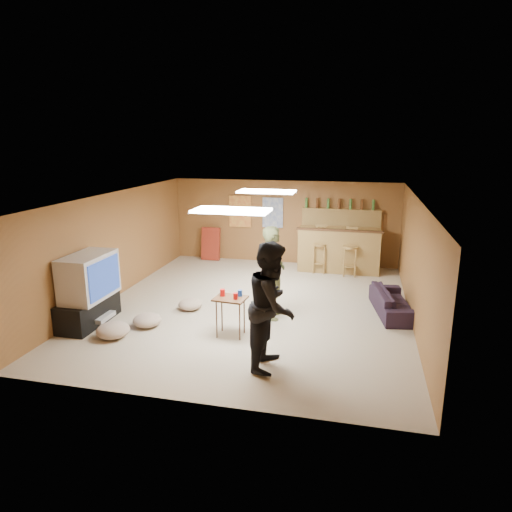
% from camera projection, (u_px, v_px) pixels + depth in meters
% --- Properties ---
extents(ground, '(7.00, 7.00, 0.00)m').
position_uv_depth(ground, '(254.00, 307.00, 9.13)').
color(ground, tan).
rests_on(ground, ground).
extents(ceiling, '(6.00, 7.00, 0.02)m').
position_uv_depth(ceiling, '(254.00, 197.00, 8.58)').
color(ceiling, silver).
rests_on(ceiling, ground).
extents(wall_back, '(6.00, 0.02, 2.20)m').
position_uv_depth(wall_back, '(284.00, 222.00, 12.15)').
color(wall_back, brown).
rests_on(wall_back, ground).
extents(wall_front, '(6.00, 0.02, 2.20)m').
position_uv_depth(wall_front, '(187.00, 322.00, 5.55)').
color(wall_front, brown).
rests_on(wall_front, ground).
extents(wall_left, '(0.02, 7.00, 2.20)m').
position_uv_depth(wall_left, '(114.00, 246.00, 9.51)').
color(wall_left, brown).
rests_on(wall_left, ground).
extents(wall_right, '(0.02, 7.00, 2.20)m').
position_uv_depth(wall_right, '(416.00, 263.00, 8.20)').
color(wall_right, brown).
rests_on(wall_right, ground).
extents(tv_stand, '(0.55, 1.30, 0.50)m').
position_uv_depth(tv_stand, '(89.00, 310.00, 8.25)').
color(tv_stand, black).
rests_on(tv_stand, ground).
extents(dvd_box, '(0.35, 0.50, 0.08)m').
position_uv_depth(dvd_box, '(100.00, 317.00, 8.23)').
color(dvd_box, '#B2B2B7').
rests_on(dvd_box, tv_stand).
extents(tv_body, '(0.60, 1.10, 0.80)m').
position_uv_depth(tv_body, '(89.00, 276.00, 8.07)').
color(tv_body, '#B2B2B7').
rests_on(tv_body, tv_stand).
extents(tv_screen, '(0.02, 0.95, 0.65)m').
position_uv_depth(tv_screen, '(104.00, 278.00, 8.00)').
color(tv_screen, navy).
rests_on(tv_screen, tv_body).
extents(bar_counter, '(2.00, 0.60, 1.10)m').
position_uv_depth(bar_counter, '(339.00, 250.00, 11.44)').
color(bar_counter, olive).
rests_on(bar_counter, ground).
extents(bar_lip, '(2.10, 0.12, 0.05)m').
position_uv_depth(bar_lip, '(339.00, 230.00, 11.07)').
color(bar_lip, '#402614').
rests_on(bar_lip, bar_counter).
extents(bar_shelf, '(2.00, 0.18, 0.05)m').
position_uv_depth(bar_shelf, '(342.00, 210.00, 11.63)').
color(bar_shelf, olive).
rests_on(bar_shelf, bar_backing).
extents(bar_backing, '(2.00, 0.14, 0.60)m').
position_uv_depth(bar_backing, '(341.00, 221.00, 11.72)').
color(bar_backing, olive).
rests_on(bar_backing, bar_counter).
extents(poster_left, '(0.60, 0.03, 0.85)m').
position_uv_depth(poster_left, '(240.00, 211.00, 12.32)').
color(poster_left, '#BF3F26').
rests_on(poster_left, wall_back).
extents(poster_right, '(0.55, 0.03, 0.80)m').
position_uv_depth(poster_right, '(273.00, 213.00, 12.12)').
color(poster_right, '#334C99').
rests_on(poster_right, wall_back).
extents(folding_chair_stack, '(0.50, 0.26, 0.91)m').
position_uv_depth(folding_chair_stack, '(211.00, 244.00, 12.57)').
color(folding_chair_stack, maroon).
rests_on(folding_chair_stack, ground).
extents(ceiling_panel_front, '(1.20, 0.60, 0.04)m').
position_uv_depth(ceiling_panel_front, '(232.00, 211.00, 7.17)').
color(ceiling_panel_front, white).
rests_on(ceiling_panel_front, ceiling).
extents(ceiling_panel_back, '(1.20, 0.60, 0.04)m').
position_uv_depth(ceiling_panel_back, '(267.00, 191.00, 9.72)').
color(ceiling_panel_back, white).
rests_on(ceiling_panel_back, ceiling).
extents(person_olive, '(0.52, 0.70, 1.75)m').
position_uv_depth(person_olive, '(273.00, 273.00, 8.39)').
color(person_olive, '#4F5631').
rests_on(person_olive, ground).
extents(person_black, '(0.75, 0.94, 1.88)m').
position_uv_depth(person_black, '(272.00, 305.00, 6.56)').
color(person_black, black).
rests_on(person_black, ground).
extents(sofa, '(0.89, 1.67, 0.46)m').
position_uv_depth(sofa, '(393.00, 302.00, 8.73)').
color(sofa, black).
rests_on(sofa, ground).
extents(tray_table, '(0.57, 0.47, 0.68)m').
position_uv_depth(tray_table, '(231.00, 317.00, 7.72)').
color(tray_table, '#402614').
rests_on(tray_table, ground).
extents(cup_red_near, '(0.11, 0.11, 0.12)m').
position_uv_depth(cup_red_near, '(223.00, 293.00, 7.70)').
color(cup_red_near, red).
rests_on(cup_red_near, tray_table).
extents(cup_red_far, '(0.10, 0.10, 0.11)m').
position_uv_depth(cup_red_far, '(236.00, 296.00, 7.55)').
color(cup_red_far, red).
rests_on(cup_red_far, tray_table).
extents(cup_blue, '(0.09, 0.09, 0.11)m').
position_uv_depth(cup_blue, '(240.00, 293.00, 7.69)').
color(cup_blue, navy).
rests_on(cup_blue, tray_table).
extents(bar_stool_left, '(0.42, 0.42, 1.12)m').
position_uv_depth(bar_stool_left, '(320.00, 251.00, 11.32)').
color(bar_stool_left, olive).
rests_on(bar_stool_left, ground).
extents(bar_stool_right, '(0.50, 0.50, 1.19)m').
position_uv_depth(bar_stool_right, '(350.00, 252.00, 11.04)').
color(bar_stool_right, olive).
rests_on(bar_stool_right, ground).
extents(cushion_near_tv, '(0.64, 0.64, 0.23)m').
position_uv_depth(cushion_near_tv, '(147.00, 320.00, 8.16)').
color(cushion_near_tv, gray).
rests_on(cushion_near_tv, ground).
extents(cushion_mid, '(0.57, 0.57, 0.21)m').
position_uv_depth(cushion_mid, '(190.00, 304.00, 8.97)').
color(cushion_mid, gray).
rests_on(cushion_mid, ground).
extents(cushion_far, '(0.69, 0.69, 0.25)m').
position_uv_depth(cushion_far, '(113.00, 330.00, 7.70)').
color(cushion_far, gray).
rests_on(cushion_far, ground).
extents(bottle_row, '(1.76, 0.08, 0.26)m').
position_uv_depth(bottle_row, '(339.00, 204.00, 11.58)').
color(bottle_row, '#3F7233').
rests_on(bottle_row, bar_shelf).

